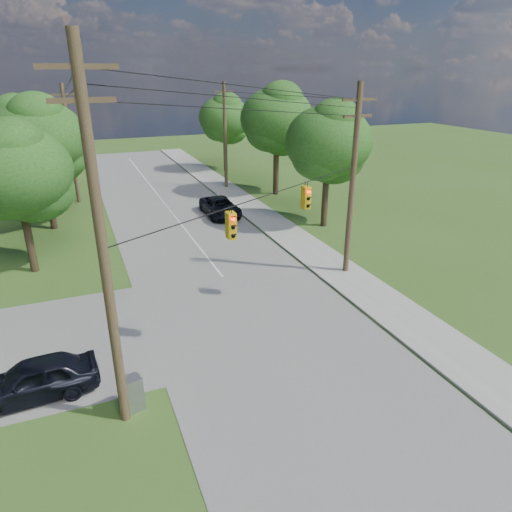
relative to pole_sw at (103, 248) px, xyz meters
name	(u,v)px	position (x,y,z in m)	size (l,w,h in m)	color
ground	(255,392)	(4.60, -0.40, -6.23)	(140.00, 140.00, 0.00)	#39581D
main_road	(255,318)	(6.60, 4.60, -6.21)	(10.00, 100.00, 0.03)	gray
sidewalk_east	(373,293)	(13.30, 4.60, -6.17)	(2.60, 100.00, 0.12)	#ACAAA1
pole_sw	(103,248)	(0.00, 0.00, 0.00)	(2.00, 0.32, 12.00)	brown
pole_ne	(353,180)	(13.50, 7.60, -0.76)	(2.00, 0.32, 10.50)	brown
pole_north_e	(225,136)	(13.50, 29.60, -1.10)	(2.00, 0.32, 10.00)	brown
pole_north_w	(70,144)	(-0.40, 29.60, -1.10)	(2.00, 0.32, 10.00)	brown
power_lines	(200,108)	(6.10, 11.14, 2.93)	(13.93, 29.62, 4.93)	black
traffic_signals	(272,210)	(7.15, 4.03, -0.73)	(4.91, 3.27, 1.05)	yellow
tree_w_near	(15,171)	(-3.40, 14.60, -0.30)	(6.00, 6.00, 8.40)	#3C2F1E
tree_w_mid	(39,138)	(-2.40, 22.60, 0.35)	(6.40, 6.40, 9.22)	#3C2F1E
tree_w_far	(19,128)	(-4.40, 32.60, 0.02)	(6.00, 6.00, 8.73)	#3C2F1E
tree_e_near	(328,142)	(16.60, 15.60, 0.02)	(6.20, 6.20, 8.81)	#3C2F1E
tree_e_mid	(277,119)	(17.10, 25.60, 0.68)	(6.60, 6.60, 9.64)	#3C2F1E
tree_e_far	(225,118)	(16.10, 37.60, -0.31)	(5.80, 5.80, 8.32)	#3C2F1E
car_cross_dark	(34,379)	(-2.84, 2.30, -5.44)	(1.77, 4.41, 1.50)	black
car_main_north	(220,207)	(10.10, 20.91, -5.48)	(2.38, 5.15, 1.43)	black
control_cabinet	(132,394)	(0.30, 0.34, -5.58)	(0.72, 0.52, 1.31)	gray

